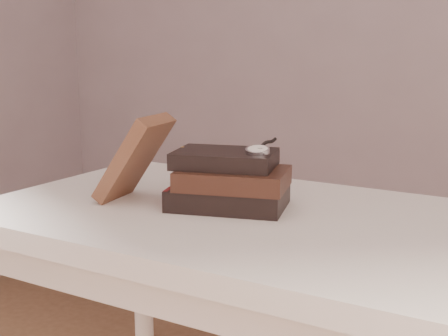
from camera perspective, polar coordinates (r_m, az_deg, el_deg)
The scene contains 5 objects.
table at distance 1.19m, azimuth 2.14°, elevation -8.31°, with size 1.00×0.60×0.75m.
book_stack at distance 1.18m, azimuth 0.48°, elevation -1.23°, with size 0.25×0.20×0.11m.
journal at distance 1.23m, azimuth -8.21°, elevation 0.92°, with size 0.03×0.12×0.19m, color #44261A.
pocket_watch at distance 1.15m, azimuth 3.23°, elevation 1.73°, with size 0.06×0.15×0.02m.
eyeglasses at distance 1.27m, azimuth -2.11°, elevation 0.16°, with size 0.11×0.12×0.04m.
Camera 1 is at (0.53, -0.63, 1.06)m, focal length 49.94 mm.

